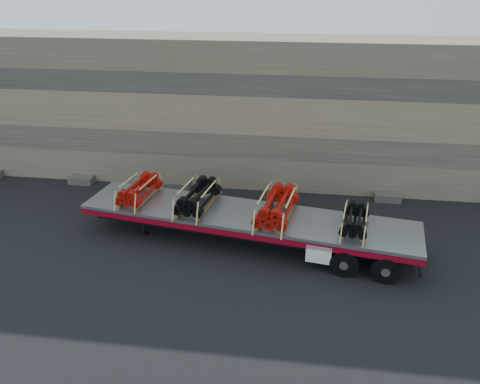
# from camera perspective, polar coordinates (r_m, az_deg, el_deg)

# --- Properties ---
(ground) EXTENTS (120.00, 120.00, 0.00)m
(ground) POSITION_cam_1_polar(r_m,az_deg,el_deg) (18.61, -2.13, -6.14)
(ground) COLOR black
(ground) RESTS_ON ground
(rock_wall) EXTENTS (44.00, 3.00, 7.00)m
(rock_wall) POSITION_cam_1_polar(r_m,az_deg,el_deg) (23.14, 0.44, 9.80)
(rock_wall) COLOR #7A6B54
(rock_wall) RESTS_ON ground
(trailer) EXTENTS (13.19, 4.50, 1.30)m
(trailer) POSITION_cam_1_polar(r_m,az_deg,el_deg) (18.26, 0.74, -4.43)
(trailer) COLOR #9DA0A4
(trailer) RESTS_ON ground
(bundle_front) EXTENTS (1.39, 2.27, 0.76)m
(bundle_front) POSITION_cam_1_polar(r_m,az_deg,el_deg) (19.37, -12.19, 0.22)
(bundle_front) COLOR #AA1009
(bundle_front) RESTS_ON trailer
(bundle_midfront) EXTENTS (1.53, 2.50, 0.83)m
(bundle_midfront) POSITION_cam_1_polar(r_m,az_deg,el_deg) (18.33, -5.17, -0.64)
(bundle_midfront) COLOR black
(bundle_midfront) RESTS_ON trailer
(bundle_midrear) EXTENTS (1.64, 2.68, 0.89)m
(bundle_midrear) POSITION_cam_1_polar(r_m,az_deg,el_deg) (17.49, 4.47, -1.86)
(bundle_midrear) COLOR #AA1009
(bundle_midrear) RESTS_ON trailer
(bundle_rear) EXTENTS (1.22, 1.99, 0.66)m
(bundle_rear) POSITION_cam_1_polar(r_m,az_deg,el_deg) (17.26, 13.82, -3.41)
(bundle_rear) COLOR black
(bundle_rear) RESTS_ON trailer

